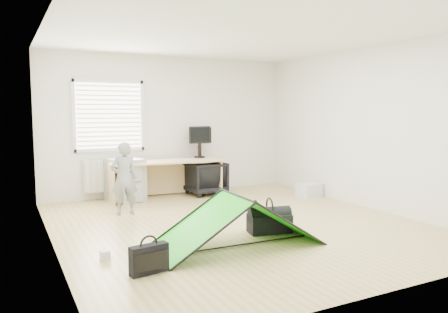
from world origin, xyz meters
name	(u,v)px	position (x,y,z in m)	size (l,w,h in m)	color
ground	(237,224)	(0.00, 0.00, 0.00)	(5.50, 5.50, 0.00)	tan
back_wall	(170,125)	(0.00, 2.75, 1.35)	(5.00, 0.02, 2.70)	silver
window	(109,116)	(-1.20, 2.71, 1.55)	(1.20, 0.06, 1.20)	silver
radiator	(111,175)	(-1.20, 2.67, 0.45)	(1.00, 0.12, 0.60)	silver
desk	(166,179)	(-0.27, 2.25, 0.36)	(2.09, 0.66, 0.71)	tan
filing_cabinet	(125,180)	(-1.02, 2.37, 0.39)	(0.50, 0.67, 0.78)	#9DA1A2
monitor_left	(199,146)	(0.49, 2.43, 0.94)	(0.48, 0.10, 0.46)	black
monitor_right	(200,146)	(0.54, 2.51, 0.93)	(0.46, 0.10, 0.44)	black
keyboard	(181,159)	(0.02, 2.22, 0.72)	(0.45, 0.15, 0.02)	beige
thermos	(198,151)	(0.51, 2.55, 0.83)	(0.07, 0.07, 0.24)	#AF6266
office_chair	(205,178)	(0.54, 2.27, 0.33)	(0.70, 0.72, 0.65)	black
person	(124,178)	(-1.30, 1.32, 0.58)	(0.42, 0.28, 1.16)	gray
kite	(237,221)	(-0.52, -0.94, 0.32)	(2.03, 0.89, 0.63)	#17B911
storage_crate	(309,190)	(2.23, 1.15, 0.12)	(0.44, 0.31, 0.25)	silver
tote_bag	(118,189)	(-1.09, 2.63, 0.18)	(0.31, 0.14, 0.37)	#1C7379
laptop_bag	(149,259)	(-1.73, -1.31, 0.15)	(0.40, 0.12, 0.30)	black
white_box	(105,255)	(-2.04, -0.69, 0.05)	(0.10, 0.10, 0.10)	silver
duffel_bag	(269,223)	(0.18, -0.60, 0.12)	(0.57, 0.29, 0.25)	black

